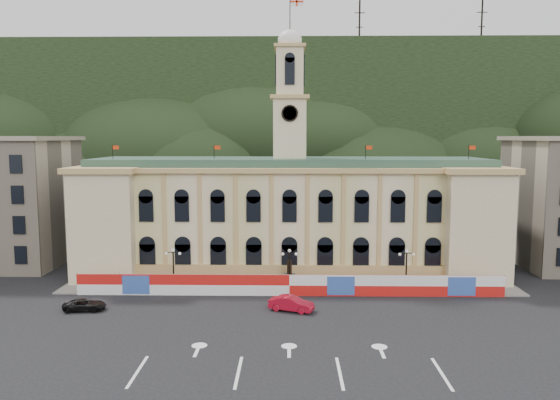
{
  "coord_description": "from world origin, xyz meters",
  "views": [
    {
      "loc": [
        0.04,
        -47.11,
        18.46
      ],
      "look_at": [
        -1.15,
        18.0,
        10.94
      ],
      "focal_mm": 35.0,
      "sensor_mm": 36.0,
      "label": 1
    }
  ],
  "objects_px": {
    "lamp_center": "(289,266)",
    "black_suv": "(85,305)",
    "statue": "(289,279)",
    "red_sedan": "(291,304)"
  },
  "relations": [
    {
      "from": "red_sedan",
      "to": "statue",
      "type": "bearing_deg",
      "value": 20.53
    },
    {
      "from": "lamp_center",
      "to": "black_suv",
      "type": "relative_size",
      "value": 1.13
    },
    {
      "from": "lamp_center",
      "to": "red_sedan",
      "type": "xyz_separation_m",
      "value": [
        0.21,
        -7.58,
        -2.28
      ]
    },
    {
      "from": "black_suv",
      "to": "statue",
      "type": "bearing_deg",
      "value": -73.11
    },
    {
      "from": "lamp_center",
      "to": "black_suv",
      "type": "xyz_separation_m",
      "value": [
        -21.92,
        -7.85,
        -2.46
      ]
    },
    {
      "from": "statue",
      "to": "lamp_center",
      "type": "height_order",
      "value": "lamp_center"
    },
    {
      "from": "statue",
      "to": "lamp_center",
      "type": "distance_m",
      "value": 2.14
    },
    {
      "from": "lamp_center",
      "to": "black_suv",
      "type": "height_order",
      "value": "lamp_center"
    },
    {
      "from": "red_sedan",
      "to": "lamp_center",
      "type": "bearing_deg",
      "value": 20.72
    },
    {
      "from": "lamp_center",
      "to": "black_suv",
      "type": "bearing_deg",
      "value": -160.3
    }
  ]
}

